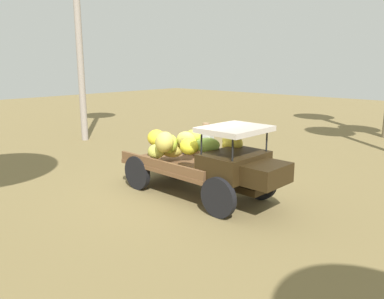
{
  "coord_description": "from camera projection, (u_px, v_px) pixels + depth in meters",
  "views": [
    {
      "loc": [
        6.68,
        -6.87,
        3.31
      ],
      "look_at": [
        0.22,
        0.17,
        1.15
      ],
      "focal_mm": 36.03,
      "sensor_mm": 36.0,
      "label": 1
    }
  ],
  "objects": [
    {
      "name": "wooden_crate",
      "position": [
        170.0,
        164.0,
        12.11
      ],
      "size": [
        0.63,
        0.58,
        0.39
      ],
      "primitive_type": "cube",
      "rotation": [
        0.0,
        0.0,
        0.49
      ],
      "color": "olive",
      "rests_on": "ground"
    },
    {
      "name": "farmer",
      "position": [
        206.0,
        147.0,
        11.11
      ],
      "size": [
        0.52,
        0.49,
        1.63
      ],
      "rotation": [
        0.0,
        0.0,
        -1.39
      ],
      "color": "#3B4250",
      "rests_on": "ground"
    },
    {
      "name": "ground_plane",
      "position": [
        181.0,
        192.0,
        10.07
      ],
      "size": [
        60.0,
        60.0,
        0.0
      ],
      "primitive_type": "plane",
      "color": "olive"
    },
    {
      "name": "truck",
      "position": [
        207.0,
        160.0,
        9.46
      ],
      "size": [
        4.51,
        2.03,
        1.89
      ],
      "rotation": [
        0.0,
        0.0,
        -0.02
      ],
      "color": "black",
      "rests_on": "ground"
    }
  ]
}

